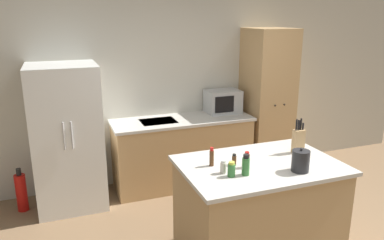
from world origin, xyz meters
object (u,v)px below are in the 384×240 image
Objects in this scene: microwave at (223,101)px; knife_block at (298,140)px; spice_bottle_pale_salt at (223,167)px; spice_bottle_orange_cap at (246,165)px; pantry_cabinet at (267,103)px; spice_bottle_tall_dark at (231,170)px; spice_bottle_green_herb at (247,160)px; spice_bottle_amber_oil at (234,160)px; refrigerator at (67,137)px; fire_extinguisher at (21,192)px; kettle at (301,161)px; spice_bottle_short_red at (212,157)px.

microwave is 1.34× the size of knife_block.
spice_bottle_orange_cap is at bearing -31.12° from spice_bottle_pale_salt.
spice_bottle_tall_dark is at bearing -128.09° from pantry_cabinet.
knife_block reaches higher than spice_bottle_green_herb.
knife_block is at bearing 5.52° from spice_bottle_amber_oil.
pantry_cabinet is at bearing 1.15° from refrigerator.
fire_extinguisher is (-1.95, 1.70, -0.76)m from spice_bottle_green_herb.
spice_bottle_amber_oil is at bearing -50.36° from refrigerator.
knife_block is 0.46m from kettle.
spice_bottle_tall_dark is 0.25× the size of fire_extinguisher.
spice_bottle_orange_cap is (-0.71, -0.29, -0.04)m from knife_block.
spice_bottle_green_herb is at bearing -125.78° from pantry_cabinet.
knife_block is (2.03, -1.53, 0.21)m from refrigerator.
microwave is 2.12m from spice_bottle_orange_cap.
microwave is 3.94× the size of spice_bottle_pale_salt.
spice_bottle_amber_oil is at bearing -128.81° from pantry_cabinet.
microwave is at bearing 83.00° from kettle.
spice_bottle_short_red is 0.32× the size of fire_extinguisher.
microwave is at bearing 62.25° from spice_bottle_short_red.
refrigerator is 0.83× the size of pantry_cabinet.
microwave reaches higher than kettle.
knife_block is 0.65m from spice_bottle_green_herb.
kettle reaches higher than spice_bottle_short_red.
kettle reaches higher than spice_bottle_green_herb.
microwave is at bearing 4.85° from refrigerator.
pantry_cabinet is at bearing 68.58° from knife_block.
kettle is (-0.26, -2.08, -0.04)m from microwave.
pantry_cabinet is at bearing 50.01° from spice_bottle_pale_salt.
knife_block is 0.77m from spice_bottle_orange_cap.
kettle is 3.13m from fire_extinguisher.
spice_bottle_orange_cap is at bearing -91.63° from spice_bottle_amber_oil.
kettle reaches higher than spice_bottle_orange_cap.
spice_bottle_amber_oil is (0.19, -0.05, -0.03)m from spice_bottle_short_red.
fire_extinguisher is at bearing 134.51° from spice_bottle_pale_salt.
kettle is at bearing -29.44° from spice_bottle_short_red.
microwave is 1.70m from knife_block.
spice_bottle_green_herb is 1.26× the size of spice_bottle_pale_salt.
microwave is 2.09m from spice_bottle_pale_salt.
spice_bottle_orange_cap reaches higher than spice_bottle_short_red.
refrigerator is 2.06m from microwave.
knife_block is 1.87× the size of spice_bottle_orange_cap.
refrigerator is 3.22× the size of fire_extinguisher.
fire_extinguisher is at bearing -176.63° from microwave.
spice_bottle_orange_cap is (-0.08, -0.14, 0.02)m from spice_bottle_green_herb.
knife_block is at bearing 12.61° from spice_bottle_pale_salt.
spice_bottle_amber_oil is 0.49× the size of kettle.
refrigerator is 2.55m from knife_block.
knife_block is 2.61× the size of spice_bottle_tall_dark.
pantry_cabinet is at bearing 46.46° from spice_bottle_short_red.
microwave is (-0.61, 0.12, 0.04)m from pantry_cabinet.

